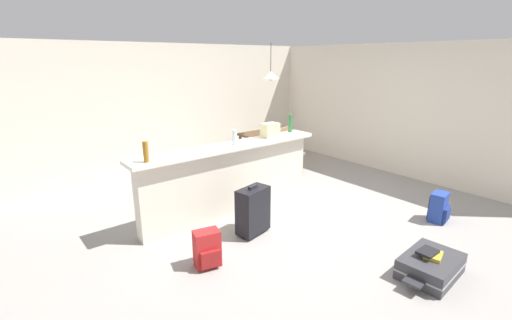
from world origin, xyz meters
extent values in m
cube|color=gray|center=(0.00, 0.00, -0.03)|extent=(13.00, 13.00, 0.05)
cube|color=silver|center=(0.00, 3.05, 1.25)|extent=(6.60, 0.10, 2.50)
cube|color=silver|center=(3.05, 0.30, 1.25)|extent=(0.10, 6.00, 2.50)
cube|color=silver|center=(-0.58, 0.51, 0.50)|extent=(2.80, 0.20, 0.99)
cube|color=white|center=(-0.58, 0.51, 1.02)|extent=(2.96, 0.40, 0.05)
cylinder|color=#9E661E|center=(-1.84, 0.44, 1.17)|extent=(0.06, 0.06, 0.25)
cylinder|color=silver|center=(-0.54, 0.48, 1.15)|extent=(0.07, 0.07, 0.21)
cylinder|color=#2D6B38|center=(0.69, 0.61, 1.19)|extent=(0.07, 0.07, 0.29)
cube|color=beige|center=(0.18, 0.53, 1.15)|extent=(0.26, 0.18, 0.22)
cube|color=#4C331E|center=(1.33, 1.85, 0.72)|extent=(1.10, 0.80, 0.04)
cylinder|color=#4C331E|center=(0.84, 1.51, 0.35)|extent=(0.06, 0.06, 0.70)
cylinder|color=#4C331E|center=(1.82, 1.51, 0.35)|extent=(0.06, 0.06, 0.70)
cylinder|color=#4C331E|center=(0.84, 2.19, 0.35)|extent=(0.06, 0.06, 0.70)
cylinder|color=#4C331E|center=(1.82, 2.19, 0.35)|extent=(0.06, 0.06, 0.70)
cube|color=#9E754C|center=(1.33, 1.21, 0.43)|extent=(0.48, 0.48, 0.04)
cube|color=#9E754C|center=(1.29, 1.38, 0.69)|extent=(0.40, 0.12, 0.48)
cylinder|color=#9E754C|center=(1.21, 1.01, 0.21)|extent=(0.04, 0.04, 0.41)
cylinder|color=#9E754C|center=(1.53, 1.09, 0.21)|extent=(0.04, 0.04, 0.41)
cylinder|color=#9E754C|center=(1.14, 1.33, 0.21)|extent=(0.04, 0.04, 0.41)
cylinder|color=#9E754C|center=(1.45, 1.40, 0.21)|extent=(0.04, 0.04, 0.41)
cylinder|color=black|center=(1.28, 1.77, 2.23)|extent=(0.01, 0.01, 0.54)
cone|color=white|center=(1.28, 1.77, 1.91)|extent=(0.34, 0.34, 0.14)
sphere|color=white|center=(1.28, 1.77, 1.83)|extent=(0.07, 0.07, 0.07)
cube|color=#38383D|center=(0.14, -2.10, 0.11)|extent=(0.71, 0.52, 0.22)
cube|color=gray|center=(0.14, -2.10, 0.11)|extent=(0.72, 0.54, 0.02)
cube|color=#2D2D33|center=(-0.27, -2.13, 0.11)|extent=(0.15, 0.19, 0.02)
cube|color=#233D93|center=(1.51, -1.55, 0.21)|extent=(0.30, 0.22, 0.42)
cube|color=navy|center=(1.53, -1.66, 0.14)|extent=(0.23, 0.09, 0.19)
cube|color=black|center=(1.43, -1.46, 0.19)|extent=(0.04, 0.03, 0.36)
cube|color=black|center=(1.57, -1.44, 0.19)|extent=(0.04, 0.03, 0.36)
cube|color=red|center=(-1.59, -0.45, 0.21)|extent=(0.31, 0.24, 0.42)
cube|color=maroon|center=(-1.62, -0.56, 0.14)|extent=(0.23, 0.11, 0.19)
cube|color=black|center=(-1.64, -0.33, 0.19)|extent=(0.04, 0.03, 0.36)
cube|color=black|center=(-1.50, -0.37, 0.19)|extent=(0.04, 0.03, 0.36)
cube|color=black|center=(-0.74, -0.19, 0.33)|extent=(0.48, 0.32, 0.60)
cylinder|color=black|center=(-0.55, -0.16, 0.03)|extent=(0.06, 0.04, 0.06)
cylinder|color=black|center=(-0.93, -0.23, 0.03)|extent=(0.06, 0.04, 0.06)
cube|color=#232328|center=(-0.74, -0.19, 0.65)|extent=(0.15, 0.07, 0.04)
cube|color=gold|center=(0.15, -2.10, 0.24)|extent=(0.25, 0.21, 0.04)
cube|color=black|center=(0.11, -2.06, 0.27)|extent=(0.22, 0.16, 0.03)
camera|label=1|loc=(-3.32, -3.42, 2.22)|focal=24.41mm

